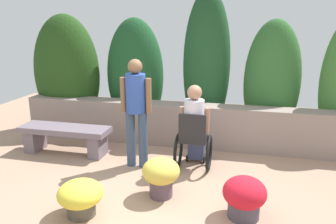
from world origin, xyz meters
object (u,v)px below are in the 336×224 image
object	(u,v)px
person_standing_companion	(136,106)
flower_pot_small_foreground	(81,196)
flower_pot_red_accent	(161,175)
stone_bench	(65,135)
flower_pot_purple_near	(244,196)
person_in_wheelchair	(194,130)

from	to	relation	value
person_standing_companion	flower_pot_small_foreground	world-z (taller)	person_standing_companion
flower_pot_red_accent	flower_pot_small_foreground	xyz separation A→B (m)	(-0.81, -0.64, -0.06)
stone_bench	person_standing_companion	xyz separation A→B (m)	(1.38, -0.23, 0.66)
flower_pot_red_accent	flower_pot_small_foreground	size ratio (longest dim) A/B	0.98
person_standing_companion	flower_pot_purple_near	xyz separation A→B (m)	(1.66, -1.07, -0.71)
flower_pot_purple_near	flower_pot_small_foreground	xyz separation A→B (m)	(-1.87, -0.40, -0.02)
person_standing_companion	flower_pot_small_foreground	distance (m)	1.65
person_standing_companion	person_in_wheelchair	bearing A→B (deg)	-2.36
stone_bench	flower_pot_small_foreground	world-z (taller)	stone_bench
person_standing_companion	flower_pot_small_foreground	bearing A→B (deg)	-109.45
person_in_wheelchair	flower_pot_red_accent	world-z (taller)	person_in_wheelchair
flower_pot_purple_near	flower_pot_small_foreground	bearing A→B (deg)	-167.94
stone_bench	flower_pot_purple_near	bearing A→B (deg)	-16.25
stone_bench	flower_pot_purple_near	world-z (taller)	flower_pot_purple_near
person_in_wheelchair	flower_pot_small_foreground	distance (m)	1.98
flower_pot_red_accent	flower_pot_purple_near	bearing A→B (deg)	-12.94
flower_pot_purple_near	person_standing_companion	bearing A→B (deg)	147.26
person_in_wheelchair	flower_pot_small_foreground	bearing A→B (deg)	-125.77
flower_pot_purple_near	flower_pot_red_accent	world-z (taller)	flower_pot_red_accent
stone_bench	person_in_wheelchair	world-z (taller)	person_in_wheelchair
stone_bench	person_in_wheelchair	distance (m)	2.28
stone_bench	person_standing_companion	bearing A→B (deg)	-2.52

